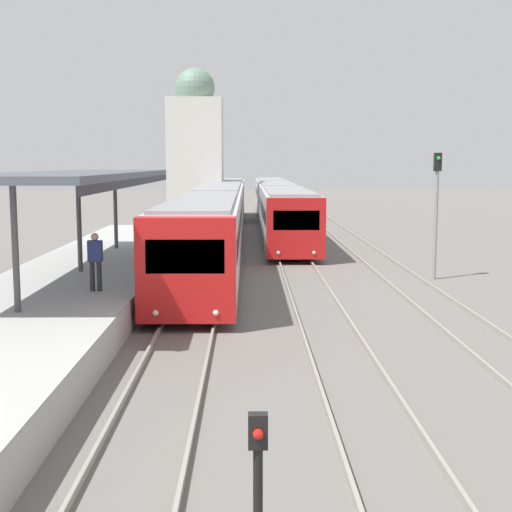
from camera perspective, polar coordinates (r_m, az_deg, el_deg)
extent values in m
cube|color=#4C515B|center=(24.43, -14.09, 6.30)|extent=(4.00, 16.50, 0.20)
cube|color=black|center=(24.06, -9.50, 5.89)|extent=(0.08, 16.50, 0.24)
cylinder|color=#47474C|center=(18.19, -18.70, 0.57)|extent=(0.16, 0.16, 3.13)
cylinder|color=#47474C|center=(24.51, -13.96, 2.42)|extent=(0.16, 0.16, 3.13)
cylinder|color=#47474C|center=(30.96, -11.18, 3.49)|extent=(0.16, 0.16, 3.13)
cylinder|color=#2D2D33|center=(20.74, -12.96, -1.60)|extent=(0.14, 0.14, 0.85)
cylinder|color=#2D2D33|center=(20.70, -12.42, -1.60)|extent=(0.14, 0.14, 0.85)
cube|color=navy|center=(20.62, -12.75, 0.39)|extent=(0.40, 0.22, 0.60)
sphere|color=tan|center=(20.58, -12.78, 1.51)|extent=(0.22, 0.22, 0.22)
cube|color=red|center=(19.14, -5.60, -1.09)|extent=(2.67, 0.70, 2.82)
cube|color=black|center=(18.76, -5.70, -0.05)|extent=(2.08, 0.04, 0.90)
sphere|color=#EFEACC|center=(19.09, -8.04, -4.54)|extent=(0.16, 0.16, 0.16)
sphere|color=#EFEACC|center=(18.96, -3.23, -4.56)|extent=(0.16, 0.16, 0.16)
cube|color=silver|center=(26.84, -4.19, 1.36)|extent=(2.67, 14.84, 2.82)
cube|color=gray|center=(26.72, -4.22, 4.50)|extent=(2.35, 14.55, 0.12)
cube|color=black|center=(26.81, -4.20, 2.02)|extent=(2.69, 13.66, 0.73)
cylinder|color=black|center=(22.38, -7.81, -3.34)|extent=(0.12, 0.70, 0.70)
cylinder|color=black|center=(22.21, -1.99, -3.36)|extent=(0.12, 0.70, 0.70)
cylinder|color=black|center=(31.86, -5.68, -0.11)|extent=(0.12, 0.70, 0.70)
cylinder|color=black|center=(31.74, -1.60, -0.10)|extent=(0.12, 0.70, 0.70)
cube|color=silver|center=(41.96, -2.93, 3.55)|extent=(2.67, 14.84, 2.82)
cube|color=gray|center=(41.89, -2.95, 5.56)|extent=(2.35, 14.55, 0.12)
cube|color=black|center=(41.94, -2.93, 3.97)|extent=(2.69, 13.66, 0.73)
cylinder|color=black|center=(37.34, -4.94, 1.00)|extent=(0.12, 0.70, 0.70)
cylinder|color=black|center=(37.24, -1.46, 1.01)|extent=(0.12, 0.70, 0.70)
cylinder|color=black|center=(46.92, -4.08, 2.32)|extent=(0.12, 0.70, 0.70)
cylinder|color=black|center=(46.84, -1.31, 2.33)|extent=(0.12, 0.70, 0.70)
cube|color=silver|center=(57.12, -2.34, 4.58)|extent=(2.67, 14.84, 2.82)
cube|color=gray|center=(57.07, -2.35, 6.05)|extent=(2.35, 14.55, 0.12)
cube|color=black|center=(57.11, -2.34, 4.89)|extent=(2.69, 13.66, 0.73)
cylinder|color=black|center=(52.44, -3.72, 2.86)|extent=(0.12, 0.70, 0.70)
cylinder|color=black|center=(52.37, -1.24, 2.87)|extent=(0.12, 0.70, 0.70)
cylinder|color=black|center=(62.05, -3.25, 3.57)|extent=(0.12, 0.70, 0.70)
cylinder|color=black|center=(61.99, -1.16, 3.57)|extent=(0.12, 0.70, 0.70)
cube|color=red|center=(31.84, 3.20, 2.23)|extent=(2.63, 0.70, 2.72)
cube|color=black|center=(31.48, 3.25, 2.87)|extent=(2.05, 0.04, 0.87)
sphere|color=#EFEACC|center=(31.57, 1.80, 0.26)|extent=(0.16, 0.16, 0.16)
sphere|color=#EFEACC|center=(31.68, 4.65, 0.26)|extent=(0.16, 0.16, 0.16)
cube|color=#B7B7BC|center=(38.97, 2.49, 3.18)|extent=(2.63, 13.63, 2.72)
cube|color=gray|center=(38.89, 2.51, 5.27)|extent=(2.31, 13.36, 0.12)
cube|color=black|center=(38.95, 2.50, 3.62)|extent=(2.65, 12.54, 0.71)
cylinder|color=black|center=(34.64, 1.04, 0.53)|extent=(0.12, 0.70, 0.70)
cylinder|color=black|center=(34.78, 4.72, 0.53)|extent=(0.12, 0.70, 0.70)
cylinder|color=black|center=(43.44, 0.69, 1.93)|extent=(0.12, 0.70, 0.70)
cylinder|color=black|center=(43.55, 3.63, 1.93)|extent=(0.12, 0.70, 0.70)
cube|color=#B7B7BC|center=(52.90, 1.66, 4.30)|extent=(2.63, 13.63, 2.72)
cube|color=gray|center=(52.84, 1.66, 5.84)|extent=(2.31, 13.36, 0.12)
cube|color=black|center=(52.89, 1.66, 4.62)|extent=(2.65, 12.54, 0.71)
cylinder|color=black|center=(48.54, 0.55, 2.51)|extent=(0.12, 0.70, 0.70)
cylinder|color=black|center=(48.64, 3.18, 2.51)|extent=(0.12, 0.70, 0.70)
cylinder|color=black|center=(57.37, 0.36, 3.26)|extent=(0.12, 0.70, 0.70)
cylinder|color=black|center=(57.45, 2.59, 3.26)|extent=(0.12, 0.70, 0.70)
cube|color=#B7B7BC|center=(66.86, 1.17, 4.95)|extent=(2.63, 13.63, 2.72)
cube|color=gray|center=(66.81, 1.17, 6.17)|extent=(2.31, 13.36, 0.12)
cube|color=black|center=(66.84, 1.17, 5.21)|extent=(2.65, 12.54, 0.71)
cylinder|color=black|center=(62.48, 0.27, 3.60)|extent=(0.12, 0.70, 0.70)
cylinder|color=black|center=(62.55, 2.32, 3.60)|extent=(0.12, 0.70, 0.70)
cylinder|color=black|center=(71.32, 0.15, 4.08)|extent=(0.12, 0.70, 0.70)
cylinder|color=black|center=(71.38, 1.95, 4.07)|extent=(0.12, 0.70, 0.70)
cube|color=black|center=(7.39, 0.16, -13.82)|extent=(0.20, 0.14, 0.36)
sphere|color=red|center=(7.31, 0.17, -14.07)|extent=(0.11, 0.11, 0.11)
cylinder|color=gray|center=(28.49, 14.20, 3.07)|extent=(0.14, 0.14, 4.91)
cube|color=black|center=(28.42, 14.33, 7.30)|extent=(0.28, 0.20, 0.70)
sphere|color=green|center=(28.30, 14.40, 7.58)|extent=(0.14, 0.14, 0.14)
cube|color=silver|center=(53.61, -4.84, 7.51)|extent=(4.00, 4.00, 9.22)
sphere|color=slate|center=(53.89, -4.91, 13.26)|extent=(2.89, 2.89, 2.89)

